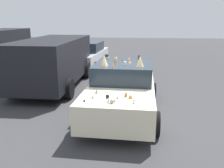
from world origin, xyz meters
The scene contains 5 objects.
ground_plane centered at (0.00, 0.00, 0.00)m, with size 60.00×60.00×0.00m, color #38383A.
art_car_decorated centered at (0.09, 0.00, 0.74)m, with size 4.41×2.19×1.76m.
parked_van_near_right centered at (2.79, 3.02, 1.12)m, with size 5.31×2.37×1.96m.
parked_van_behind_left centered at (8.59, 8.58, 1.17)m, with size 5.13×2.43×2.07m.
parked_sedan_far_right centered at (6.90, 2.56, 0.72)m, with size 4.58×2.29×1.46m.
Camera 1 is at (-6.90, -0.43, 2.76)m, focal length 39.27 mm.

